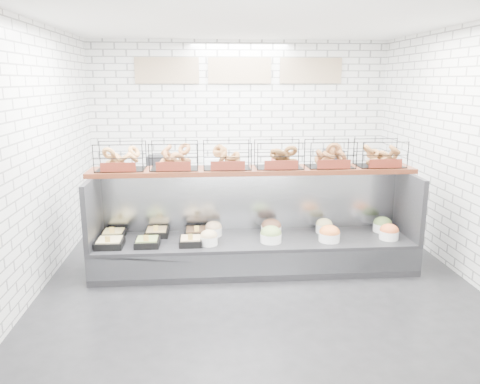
{
  "coord_description": "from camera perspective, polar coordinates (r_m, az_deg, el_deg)",
  "views": [
    {
      "loc": [
        -0.61,
        -5.28,
        2.34
      ],
      "look_at": [
        -0.17,
        0.45,
        0.97
      ],
      "focal_mm": 35.0,
      "sensor_mm": 36.0,
      "label": 1
    }
  ],
  "objects": [
    {
      "name": "room_shell",
      "position": [
        5.92,
        1.55,
        10.72
      ],
      "size": [
        5.02,
        5.51,
        3.01
      ],
      "color": "silver",
      "rests_on": "ground"
    },
    {
      "name": "display_case",
      "position": [
        6.0,
        1.73,
        -6.14
      ],
      "size": [
        4.0,
        0.9,
        1.2
      ],
      "color": "black",
      "rests_on": "ground"
    },
    {
      "name": "bagel_shelf",
      "position": [
        5.91,
        1.6,
        4.17
      ],
      "size": [
        4.1,
        0.5,
        0.4
      ],
      "color": "#441B0E",
      "rests_on": "display_case"
    },
    {
      "name": "ground",
      "position": [
        5.8,
        2.05,
        -10.33
      ],
      "size": [
        5.5,
        5.5,
        0.0
      ],
      "primitive_type": "plane",
      "color": "black",
      "rests_on": "ground"
    },
    {
      "name": "prep_counter",
      "position": [
        7.95,
        0.11,
        -0.15
      ],
      "size": [
        4.0,
        0.6,
        1.2
      ],
      "color": "#93969B",
      "rests_on": "ground"
    }
  ]
}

